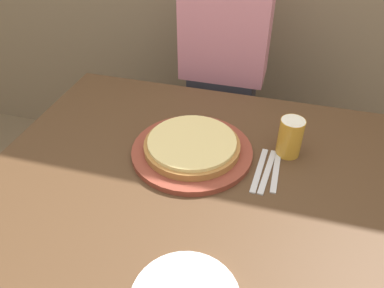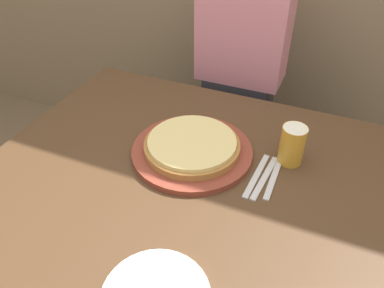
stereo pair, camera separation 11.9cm
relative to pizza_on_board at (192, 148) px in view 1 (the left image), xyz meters
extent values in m
cube|color=#4C331E|center=(0.02, -0.11, -0.41)|extent=(1.25, 1.07, 0.77)
cylinder|color=brown|center=(0.00, 0.00, -0.01)|extent=(0.39, 0.39, 0.02)
cylinder|color=#A87038|center=(0.00, 0.00, 0.01)|extent=(0.31, 0.31, 0.02)
cylinder|color=#EAD184|center=(0.00, 0.00, 0.03)|extent=(0.28, 0.28, 0.01)
cylinder|color=gold|center=(0.30, 0.09, 0.04)|extent=(0.08, 0.08, 0.13)
cylinder|color=white|center=(0.30, 0.09, 0.10)|extent=(0.07, 0.07, 0.02)
cube|color=silver|center=(0.22, -0.02, -0.02)|extent=(0.03, 0.21, 0.00)
cube|color=silver|center=(0.25, -0.02, -0.02)|extent=(0.04, 0.21, 0.00)
cube|color=silver|center=(0.27, -0.02, -0.02)|extent=(0.02, 0.18, 0.00)
cube|color=#33333D|center=(-0.02, 0.61, -0.42)|extent=(0.29, 0.20, 0.75)
cube|color=pink|center=(-0.02, 0.61, 0.17)|extent=(0.37, 0.20, 0.42)
camera|label=1|loc=(0.25, -0.91, 0.75)|focal=35.00mm
camera|label=2|loc=(0.37, -0.87, 0.75)|focal=35.00mm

